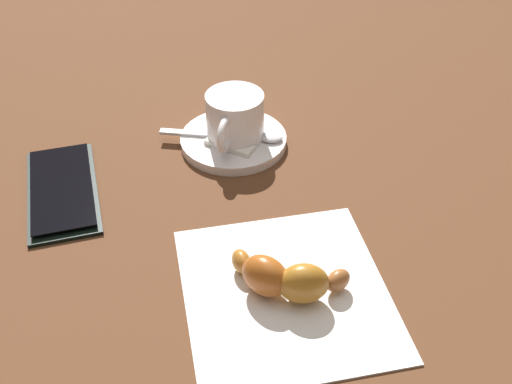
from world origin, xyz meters
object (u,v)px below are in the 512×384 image
at_px(saucer, 234,140).
at_px(sugar_packet, 230,145).
at_px(croissant, 285,278).
at_px(napkin, 286,291).
at_px(cell_phone, 62,189).
at_px(espresso_cup, 235,117).
at_px(teaspoon, 241,136).

bearing_deg(saucer, sugar_packet, -21.12).
relative_size(sugar_packet, croissant, 0.56).
xyz_separation_m(sugar_packet, croissant, (0.21, 0.01, 0.01)).
xyz_separation_m(sugar_packet, napkin, (0.21, 0.01, -0.01)).
height_order(sugar_packet, croissant, croissant).
height_order(croissant, cell_phone, croissant).
bearing_deg(saucer, cell_phone, -75.68).
distance_m(sugar_packet, napkin, 0.21).
bearing_deg(cell_phone, espresso_cup, 103.40).
bearing_deg(espresso_cup, saucer, -155.37).
relative_size(espresso_cup, croissant, 0.86).
distance_m(teaspoon, napkin, 0.23).
distance_m(napkin, croissant, 0.02).
distance_m(sugar_packet, cell_phone, 0.19).
xyz_separation_m(sugar_packet, cell_phone, (0.03, -0.18, -0.01)).
distance_m(saucer, teaspoon, 0.01).
relative_size(saucer, cell_phone, 0.77).
bearing_deg(napkin, sugar_packet, -176.96).
xyz_separation_m(napkin, cell_phone, (-0.18, -0.20, 0.00)).
bearing_deg(napkin, saucer, -179.18).
bearing_deg(espresso_cup, croissant, 0.02).
relative_size(teaspoon, sugar_packet, 2.45).
distance_m(espresso_cup, croissant, 0.23).
distance_m(espresso_cup, cell_phone, 0.20).
bearing_deg(sugar_packet, napkin, -46.37).
bearing_deg(sugar_packet, croissant, -46.90).
bearing_deg(cell_phone, saucer, 104.32).
height_order(teaspoon, sugar_packet, teaspoon).
height_order(espresso_cup, cell_phone, espresso_cup).
height_order(saucer, croissant, croissant).
distance_m(saucer, napkin, 0.23).
bearing_deg(cell_phone, napkin, 46.84).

